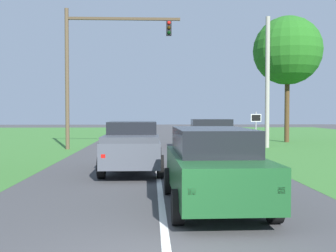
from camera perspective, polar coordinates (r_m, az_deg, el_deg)
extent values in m
plane|color=#424244|center=(16.47, -1.48, -5.98)|extent=(120.00, 120.00, 0.00)
cube|color=#194C23|center=(9.86, 6.43, -6.56)|extent=(2.05, 5.01, 0.90)
cube|color=black|center=(10.02, 6.21, -2.07)|extent=(1.79, 3.11, 0.61)
cube|color=red|center=(7.33, 3.35, -9.14)|extent=(0.14, 0.06, 0.12)
cube|color=red|center=(7.69, 15.60, -8.69)|extent=(0.14, 0.06, 0.12)
cylinder|color=black|center=(11.33, 0.11, -7.74)|extent=(0.25, 0.72, 0.72)
cylinder|color=black|center=(11.62, 9.99, -7.53)|extent=(0.25, 0.72, 0.72)
cylinder|color=black|center=(8.31, 1.36, -11.30)|extent=(0.25, 0.72, 0.72)
cylinder|color=black|center=(8.69, 14.72, -10.77)|extent=(0.25, 0.72, 0.72)
cube|color=#4C515B|center=(15.64, -4.94, -3.33)|extent=(2.02, 5.46, 0.87)
cube|color=black|center=(15.32, -5.00, -0.59)|extent=(1.77, 2.08, 0.65)
cube|color=#41454E|center=(13.91, -5.25, -1.77)|extent=(1.91, 2.08, 0.20)
cube|color=red|center=(13.02, -9.11, -4.21)|extent=(0.14, 0.06, 0.12)
cube|color=red|center=(12.93, -1.81, -4.22)|extent=(0.14, 0.06, 0.12)
cylinder|color=black|center=(17.43, -8.01, -4.23)|extent=(0.24, 0.80, 0.80)
cylinder|color=black|center=(17.35, -1.36, -4.24)|extent=(0.24, 0.80, 0.80)
cylinder|color=black|center=(14.09, -9.35, -5.70)|extent=(0.24, 0.80, 0.80)
cylinder|color=black|center=(13.99, -1.10, -5.73)|extent=(0.24, 0.80, 0.80)
cylinder|color=brown|center=(25.64, -14.01, 6.41)|extent=(0.24, 0.24, 8.59)
cube|color=#4C3D2B|center=(25.74, -6.26, 14.77)|extent=(6.92, 0.16, 0.16)
cube|color=black|center=(25.59, 0.12, 13.59)|extent=(0.32, 0.28, 0.90)
sphere|color=red|center=(25.50, 0.14, 14.32)|extent=(0.22, 0.22, 0.22)
sphere|color=black|center=(25.44, 0.14, 13.66)|extent=(0.22, 0.22, 0.22)
sphere|color=black|center=(25.38, 0.14, 13.00)|extent=(0.22, 0.22, 0.22)
cylinder|color=gray|center=(23.92, 12.25, -0.79)|extent=(0.08, 0.08, 2.30)
cube|color=white|center=(23.86, 12.28, 1.13)|extent=(0.60, 0.03, 0.44)
cube|color=black|center=(23.85, 12.29, 1.13)|extent=(0.52, 0.01, 0.36)
cylinder|color=#4C351E|center=(32.15, 16.39, 2.28)|extent=(0.36, 0.36, 5.02)
sphere|color=#22641C|center=(32.49, 16.47, 10.14)|extent=(5.17, 5.17, 5.17)
cube|color=maroon|center=(26.97, 5.67, -1.25)|extent=(4.38, 1.89, 0.88)
cube|color=black|center=(26.97, 6.13, 0.32)|extent=(2.64, 1.65, 0.61)
cube|color=red|center=(27.53, 1.02, -1.09)|extent=(0.06, 0.14, 0.12)
cube|color=red|center=(26.02, 1.18, -1.26)|extent=(0.06, 0.14, 0.12)
cylinder|color=black|center=(28.12, 8.16, -2.03)|extent=(0.68, 0.23, 0.68)
cylinder|color=black|center=(26.31, 8.86, -2.30)|extent=(0.68, 0.23, 0.68)
cylinder|color=black|center=(27.78, 2.65, -2.06)|extent=(0.68, 0.23, 0.68)
cylinder|color=black|center=(25.94, 2.96, -2.34)|extent=(0.68, 0.23, 0.68)
cylinder|color=#9E998E|center=(26.83, 13.81, 5.97)|extent=(0.28, 0.28, 8.37)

